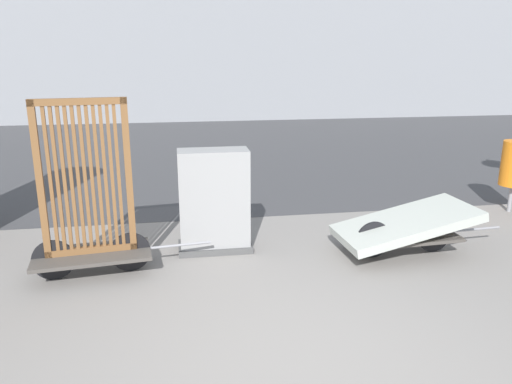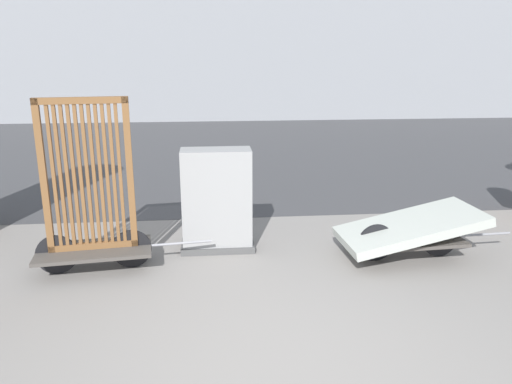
% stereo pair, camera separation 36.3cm
% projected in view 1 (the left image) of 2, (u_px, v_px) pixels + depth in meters
% --- Properties ---
extents(ground_plane, '(60.00, 60.00, 0.00)m').
position_uv_depth(ground_plane, '(299.00, 372.00, 3.86)').
color(ground_plane, gray).
extents(road_strip, '(56.00, 10.96, 0.01)m').
position_uv_depth(road_strip, '(211.00, 150.00, 12.66)').
color(road_strip, '#424244').
rests_on(road_strip, ground_plane).
extents(bike_cart_with_bedframe, '(1.97, 0.79, 1.94)m').
position_uv_depth(bike_cart_with_bedframe, '(89.00, 214.00, 5.37)').
color(bike_cart_with_bedframe, '#4C4742').
rests_on(bike_cart_with_bedframe, ground_plane).
extents(bike_cart_with_mattress, '(2.16, 0.98, 0.61)m').
position_uv_depth(bike_cart_with_mattress, '(405.00, 226.00, 6.03)').
color(bike_cart_with_mattress, '#4C4742').
rests_on(bike_cart_with_mattress, ground_plane).
extents(utility_cabinet, '(0.91, 0.45, 1.27)m').
position_uv_depth(utility_cabinet, '(214.00, 204.00, 6.11)').
color(utility_cabinet, '#4C4C4C').
rests_on(utility_cabinet, ground_plane).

